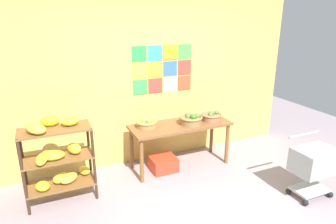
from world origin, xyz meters
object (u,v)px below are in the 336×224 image
object	(u,v)px
fruit_basket_left	(191,119)
fruit_basket_centre	(211,116)
banana_shelf_unit	(56,155)
produce_crate_under_table	(163,164)
fruit_basket_back_left	(147,123)
shopping_cart	(314,163)
display_table	(180,129)

from	to	relation	value
fruit_basket_left	fruit_basket_centre	world-z (taller)	fruit_basket_left
banana_shelf_unit	produce_crate_under_table	bearing A→B (deg)	6.62
banana_shelf_unit	fruit_basket_centre	bearing A→B (deg)	4.01
banana_shelf_unit	fruit_basket_back_left	distance (m)	1.37
banana_shelf_unit	fruit_basket_left	xyz separation A→B (m)	(2.01, 0.15, 0.14)
shopping_cart	fruit_basket_back_left	bearing A→B (deg)	135.62
fruit_basket_back_left	fruit_basket_left	world-z (taller)	fruit_basket_left
fruit_basket_centre	banana_shelf_unit	bearing A→B (deg)	-175.99
banana_shelf_unit	display_table	xyz separation A→B (m)	(1.86, 0.22, -0.03)
display_table	fruit_basket_left	size ratio (longest dim) A/B	4.36
fruit_basket_back_left	produce_crate_under_table	size ratio (longest dim) A/B	0.83
fruit_basket_centre	produce_crate_under_table	bearing A→B (deg)	179.20
fruit_basket_left	fruit_basket_centre	distance (m)	0.38
fruit_basket_centre	produce_crate_under_table	xyz separation A→B (m)	(-0.85, 0.01, -0.68)
shopping_cart	produce_crate_under_table	bearing A→B (deg)	134.36
produce_crate_under_table	shopping_cart	distance (m)	2.15
display_table	produce_crate_under_table	distance (m)	0.61
fruit_basket_centre	fruit_basket_left	bearing A→B (deg)	-176.59
banana_shelf_unit	produce_crate_under_table	distance (m)	1.65
banana_shelf_unit	fruit_basket_centre	size ratio (longest dim) A/B	3.43
fruit_basket_centre	display_table	bearing A→B (deg)	174.56
banana_shelf_unit	fruit_basket_back_left	bearing A→B (deg)	13.10
display_table	fruit_basket_centre	size ratio (longest dim) A/B	4.78
shopping_cart	banana_shelf_unit	bearing A→B (deg)	155.18
fruit_basket_left	fruit_basket_centre	size ratio (longest dim) A/B	1.10
fruit_basket_centre	produce_crate_under_table	size ratio (longest dim) A/B	0.85
fruit_basket_back_left	produce_crate_under_table	xyz separation A→B (m)	(0.22, -0.13, -0.67)
produce_crate_under_table	fruit_basket_back_left	bearing A→B (deg)	148.83
banana_shelf_unit	fruit_basket_left	size ratio (longest dim) A/B	3.13
fruit_basket_back_left	shopping_cart	world-z (taller)	fruit_basket_back_left
fruit_basket_back_left	banana_shelf_unit	bearing A→B (deg)	-166.90
banana_shelf_unit	produce_crate_under_table	xyz separation A→B (m)	(1.55, 0.18, -0.55)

